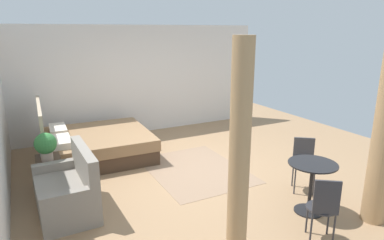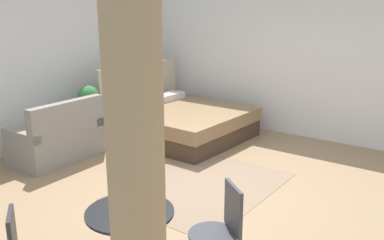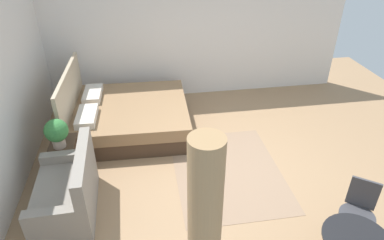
{
  "view_description": "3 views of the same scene",
  "coord_description": "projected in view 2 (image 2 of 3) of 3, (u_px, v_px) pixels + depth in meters",
  "views": [
    {
      "loc": [
        -5.19,
        2.78,
        2.57
      ],
      "look_at": [
        0.09,
        0.04,
        0.96
      ],
      "focal_mm": 31.33,
      "sensor_mm": 36.0,
      "label": 1
    },
    {
      "loc": [
        -4.18,
        -2.84,
        2.28
      ],
      "look_at": [
        0.28,
        0.39,
        0.77
      ],
      "focal_mm": 39.55,
      "sensor_mm": 36.0,
      "label": 2
    },
    {
      "loc": [
        -4.09,
        1.25,
        3.52
      ],
      "look_at": [
        0.65,
        0.49,
        0.62
      ],
      "focal_mm": 31.98,
      "sensor_mm": 36.0,
      "label": 3
    }
  ],
  "objects": [
    {
      "name": "bed",
      "position": [
        179.0,
        121.0,
        7.48
      ],
      "size": [
        2.04,
        2.15,
        1.22
      ],
      "color": "#473323",
      "rests_on": "ground"
    },
    {
      "name": "couch",
      "position": [
        58.0,
        140.0,
        6.36
      ],
      "size": [
        1.3,
        0.78,
        0.94
      ],
      "color": "gray",
      "rests_on": "ground"
    },
    {
      "name": "curtain_left",
      "position": [
        137.0,
        199.0,
        2.29
      ],
      "size": [
        0.31,
        0.31,
        2.52
      ],
      "color": "tan",
      "rests_on": "ground"
    },
    {
      "name": "wall_right",
      "position": [
        298.0,
        60.0,
        7.39
      ],
      "size": [
        0.12,
        6.37,
        2.69
      ],
      "primitive_type": "cube",
      "color": "silver",
      "rests_on": "ground"
    },
    {
      "name": "ground_plane",
      "position": [
        203.0,
        187.0,
        5.48
      ],
      "size": [
        8.81,
        9.37,
        0.02
      ],
      "primitive_type": "cube",
      "color": "#9E7A56"
    },
    {
      "name": "vase",
      "position": [
        98.0,
        104.0,
        7.19
      ],
      "size": [
        0.13,
        0.13,
        0.19
      ],
      "color": "slate",
      "rests_on": "nightstand"
    },
    {
      "name": "cafe_chair_near_window",
      "position": [
        222.0,
        225.0,
        3.5
      ],
      "size": [
        0.58,
        0.58,
        0.86
      ],
      "color": "#3F3F44",
      "rests_on": "ground"
    },
    {
      "name": "area_rug",
      "position": [
        203.0,
        186.0,
        5.49
      ],
      "size": [
        2.17,
        1.66,
        0.01
      ],
      "primitive_type": "cube",
      "color": "#93755B",
      "rests_on": "ground"
    },
    {
      "name": "nightstand",
      "position": [
        95.0,
        127.0,
        7.16
      ],
      "size": [
        0.52,
        0.38,
        0.55
      ],
      "color": "#473323",
      "rests_on": "ground"
    },
    {
      "name": "potted_plant",
      "position": [
        88.0,
        97.0,
        6.95
      ],
      "size": [
        0.34,
        0.34,
        0.46
      ],
      "color": "tan",
      "rests_on": "nightstand"
    },
    {
      "name": "wall_back",
      "position": [
        44.0,
        64.0,
        6.92
      ],
      "size": [
        8.81,
        0.12,
        2.69
      ],
      "primitive_type": "cube",
      "color": "silver",
      "rests_on": "ground"
    },
    {
      "name": "balcony_table",
      "position": [
        131.0,
        238.0,
        3.28
      ],
      "size": [
        0.68,
        0.68,
        0.76
      ],
      "color": "black",
      "rests_on": "ground"
    }
  ]
}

